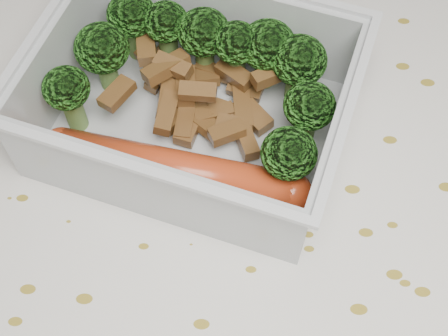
{
  "coord_description": "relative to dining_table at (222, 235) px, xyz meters",
  "views": [
    {
      "loc": [
        0.01,
        -0.19,
        1.09
      ],
      "look_at": [
        0.0,
        -0.01,
        0.78
      ],
      "focal_mm": 50.0,
      "sensor_mm": 36.0,
      "label": 1
    }
  ],
  "objects": [
    {
      "name": "dining_table",
      "position": [
        0.0,
        0.0,
        0.0
      ],
      "size": [
        1.4,
        0.9,
        0.75
      ],
      "color": "brown",
      "rests_on": "ground"
    },
    {
      "name": "tablecloth",
      "position": [
        0.0,
        0.0,
        0.05
      ],
      "size": [
        1.46,
        0.96,
        0.19
      ],
      "color": "silver",
      "rests_on": "dining_table"
    },
    {
      "name": "lunch_container",
      "position": [
        -0.02,
        0.04,
        0.11
      ],
      "size": [
        0.22,
        0.2,
        0.07
      ],
      "color": "silver",
      "rests_on": "tablecloth"
    },
    {
      "name": "broccoli_florets",
      "position": [
        -0.01,
        0.06,
        0.13
      ],
      "size": [
        0.17,
        0.13,
        0.05
      ],
      "color": "#608C3F",
      "rests_on": "lunch_container"
    },
    {
      "name": "meat_pile",
      "position": [
        -0.02,
        0.05,
        0.11
      ],
      "size": [
        0.12,
        0.09,
        0.03
      ],
      "color": "brown",
      "rests_on": "lunch_container"
    },
    {
      "name": "sausage",
      "position": [
        -0.03,
        -0.01,
        0.11
      ],
      "size": [
        0.16,
        0.05,
        0.02
      ],
      "color": "#BA3B18",
      "rests_on": "lunch_container"
    }
  ]
}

